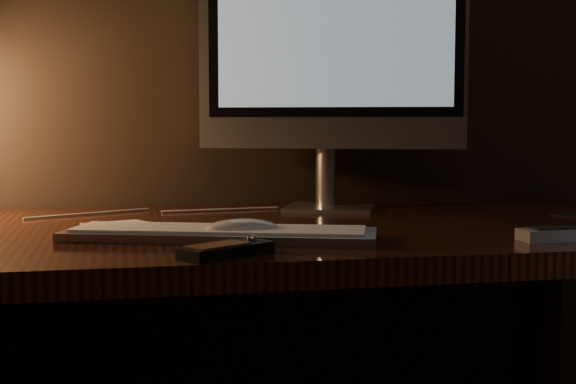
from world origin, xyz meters
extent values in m
cube|color=#3F1A0E|center=(0.00, 1.85, 0.73)|extent=(1.60, 0.75, 0.04)
cube|color=black|center=(0.75, 2.18, 0.35)|extent=(0.06, 0.06, 0.71)
cube|color=black|center=(0.00, 2.20, 0.45)|extent=(1.48, 0.02, 0.51)
cube|color=silver|center=(0.19, 2.08, 0.75)|extent=(0.23, 0.22, 0.01)
cylinder|color=silver|center=(0.19, 2.11, 0.82)|extent=(0.06, 0.06, 0.12)
cube|color=silver|center=(0.19, 2.07, 1.11)|extent=(0.53, 0.24, 0.45)
cube|color=black|center=(0.19, 2.05, 1.14)|extent=(0.49, 0.20, 0.38)
cube|color=#96B5CD|center=(0.19, 2.05, 1.14)|extent=(0.45, 0.18, 0.34)
cube|color=silver|center=(-0.09, 1.71, 0.76)|extent=(0.51, 0.29, 0.02)
ellipsoid|color=white|center=(-0.06, 1.70, 0.76)|extent=(0.12, 0.07, 0.02)
cube|color=black|center=(-0.10, 1.54, 0.76)|extent=(0.14, 0.12, 0.02)
cube|color=brown|center=(-0.10, 1.54, 0.77)|extent=(0.10, 0.08, 0.00)
sphere|color=silver|center=(-0.10, 1.54, 0.77)|extent=(0.01, 0.01, 0.01)
cube|color=gray|center=(0.46, 1.58, 0.76)|extent=(0.19, 0.05, 0.02)
cube|color=black|center=(0.46, 1.58, 0.77)|extent=(0.15, 0.04, 0.00)
cylinder|color=red|center=(0.46, 1.58, 0.77)|extent=(0.01, 0.01, 0.00)
cylinder|color=#0C8C19|center=(0.46, 1.58, 0.77)|extent=(0.01, 0.01, 0.00)
cylinder|color=gold|center=(0.46, 1.58, 0.77)|extent=(0.01, 0.01, 0.00)
cylinder|color=#1433BF|center=(0.46, 1.58, 0.77)|extent=(0.01, 0.01, 0.00)
cube|color=white|center=(-0.25, 1.88, 0.75)|extent=(0.15, 0.13, 0.01)
cylinder|color=white|center=(-0.17, 2.08, 0.75)|extent=(0.50, 0.13, 0.00)
camera|label=1|loc=(-0.24, 0.45, 0.94)|focal=50.00mm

